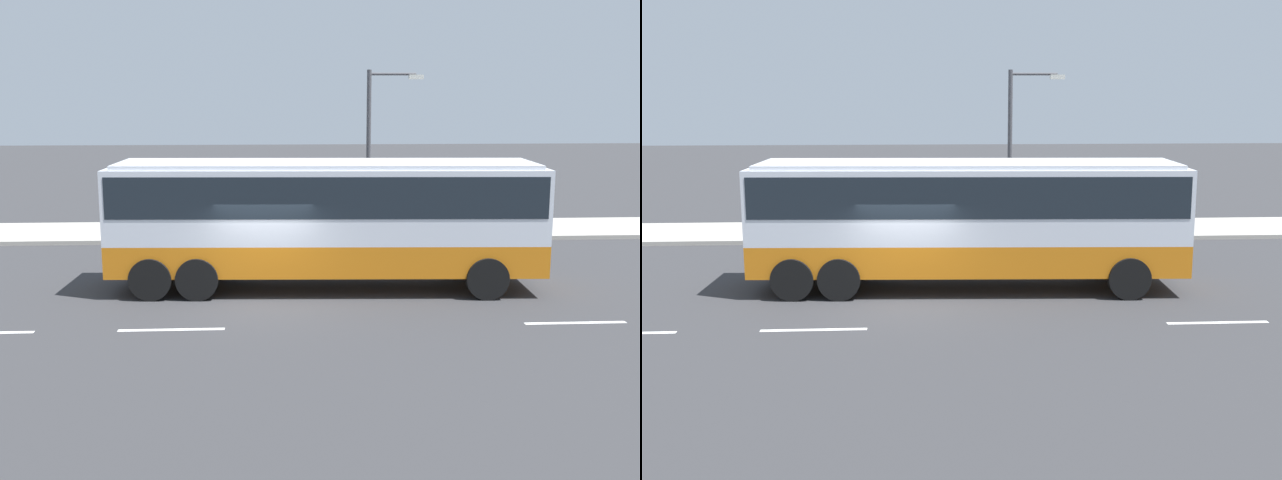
{
  "view_description": "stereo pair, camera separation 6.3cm",
  "coord_description": "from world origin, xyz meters",
  "views": [
    {
      "loc": [
        0.3,
        -19.58,
        5.31
      ],
      "look_at": [
        1.48,
        0.98,
        1.4
      ],
      "focal_mm": 44.21,
      "sensor_mm": 36.0,
      "label": 1
    },
    {
      "loc": [
        0.23,
        -19.57,
        5.31
      ],
      "look_at": [
        1.48,
        0.98,
        1.4
      ],
      "focal_mm": 44.21,
      "sensor_mm": 36.0,
      "label": 2
    }
  ],
  "objects": [
    {
      "name": "coach_bus",
      "position": [
        1.67,
        1.32,
        2.14
      ],
      "size": [
        11.59,
        3.24,
        3.46
      ],
      "rotation": [
        0.0,
        0.0,
        -0.05
      ],
      "color": "orange",
      "rests_on": "ground_plane"
    },
    {
      "name": "sidewalk_curb",
      "position": [
        0.0,
        9.89,
        0.07
      ],
      "size": [
        80.0,
        4.0,
        0.15
      ],
      "primitive_type": "cube",
      "color": "#A8A399",
      "rests_on": "ground_plane"
    },
    {
      "name": "street_lamp",
      "position": [
        3.86,
        8.19,
        3.62
      ],
      "size": [
        1.97,
        0.24,
        5.89
      ],
      "color": "#47474C",
      "rests_on": "sidewalk_curb"
    },
    {
      "name": "ground_plane",
      "position": [
        0.0,
        0.0,
        0.0
      ],
      "size": [
        120.0,
        120.0,
        0.0
      ],
      "primitive_type": "plane",
      "color": "#333335"
    },
    {
      "name": "pedestrian_near_curb",
      "position": [
        9.39,
        10.06,
        1.08
      ],
      "size": [
        0.32,
        0.32,
        1.62
      ],
      "rotation": [
        0.0,
        0.0,
        4.78
      ],
      "color": "brown",
      "rests_on": "sidewalk_curb"
    },
    {
      "name": "lane_centreline",
      "position": [
        -1.15,
        -2.32,
        0.0
      ],
      "size": [
        32.95,
        0.16,
        0.01
      ],
      "color": "white",
      "rests_on": "ground_plane"
    }
  ]
}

